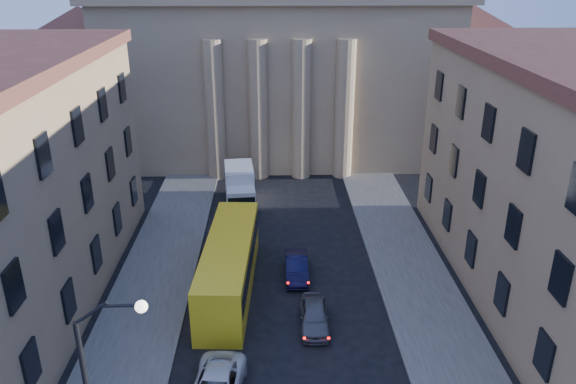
% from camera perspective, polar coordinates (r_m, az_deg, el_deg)
% --- Properties ---
extents(sidewalk_left, '(5.00, 60.00, 0.15)m').
position_cam_1_polar(sidewalk_left, '(33.48, -15.25, -13.76)').
color(sidewalk_left, '#4F4D48').
rests_on(sidewalk_left, ground).
extents(sidewalk_right, '(5.00, 60.00, 0.15)m').
position_cam_1_polar(sidewalk_right, '(33.83, 14.86, -13.29)').
color(sidewalk_right, '#4F4D48').
rests_on(sidewalk_right, ground).
extents(church, '(68.02, 28.76, 36.60)m').
position_cam_1_polar(church, '(64.09, -1.04, 15.73)').
color(church, '#93785A').
rests_on(church, ground).
extents(building_right, '(11.60, 26.60, 14.70)m').
position_cam_1_polar(building_right, '(36.98, 27.07, 0.98)').
color(building_right, '#9D825C').
rests_on(building_right, ground).
extents(car_right_far, '(1.76, 4.14, 1.40)m').
position_cam_1_polar(car_right_far, '(32.75, 2.70, -12.44)').
color(car_right_far, '#54545A').
rests_on(car_right_far, ground).
extents(car_right_distant, '(1.48, 4.18, 1.38)m').
position_cam_1_polar(car_right_distant, '(37.33, 0.89, -7.65)').
color(car_right_distant, black).
rests_on(car_right_distant, ground).
extents(city_bus, '(3.38, 12.22, 3.41)m').
position_cam_1_polar(city_bus, '(35.63, -5.99, -7.25)').
color(city_bus, yellow).
rests_on(city_bus, ground).
extents(box_truck, '(2.87, 6.12, 3.25)m').
position_cam_1_polar(box_truck, '(47.56, -4.90, 0.32)').
color(box_truck, silver).
rests_on(box_truck, ground).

